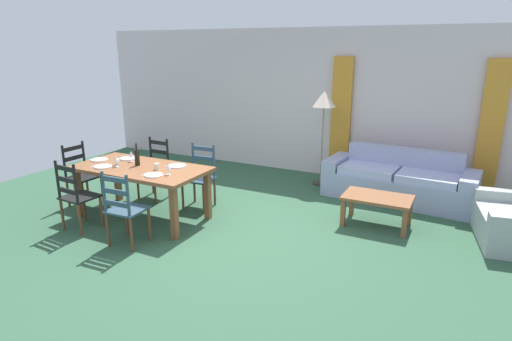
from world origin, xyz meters
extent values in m
cube|color=#2E543A|center=(0.00, 0.00, -0.01)|extent=(9.60, 9.60, 0.02)
cube|color=silver|center=(0.00, 3.30, 1.35)|extent=(9.60, 0.16, 2.70)
cube|color=orange|center=(0.52, 3.16, 1.10)|extent=(0.35, 0.08, 2.20)
cube|color=orange|center=(2.92, 3.16, 1.10)|extent=(0.35, 0.08, 2.20)
cube|color=brown|center=(-1.39, -0.01, 0.72)|extent=(1.90, 0.96, 0.05)
cube|color=brown|center=(-2.24, -0.39, 0.35)|extent=(0.08, 0.08, 0.70)
cube|color=brown|center=(-0.54, -0.39, 0.35)|extent=(0.08, 0.08, 0.70)
cube|color=brown|center=(-2.24, 0.37, 0.35)|extent=(0.08, 0.08, 0.70)
cube|color=brown|center=(-0.54, 0.37, 0.35)|extent=(0.08, 0.08, 0.70)
cube|color=black|center=(-1.85, -0.69, 0.45)|extent=(0.45, 0.43, 0.03)
cylinder|color=brown|center=(-2.02, -0.51, 0.22)|extent=(0.04, 0.04, 0.43)
cylinder|color=brown|center=(-1.66, -0.53, 0.22)|extent=(0.04, 0.04, 0.43)
cylinder|color=brown|center=(-2.04, -0.85, 0.22)|extent=(0.04, 0.04, 0.43)
cylinder|color=brown|center=(-1.68, -0.87, 0.22)|extent=(0.04, 0.04, 0.43)
cylinder|color=black|center=(-2.04, -0.85, 0.71)|extent=(0.04, 0.04, 0.50)
cylinder|color=black|center=(-1.68, -0.87, 0.71)|extent=(0.04, 0.04, 0.50)
cube|color=black|center=(-1.86, -0.86, 0.58)|extent=(0.38, 0.05, 0.06)
cube|color=black|center=(-1.86, -0.86, 0.73)|extent=(0.38, 0.05, 0.06)
cube|color=black|center=(-1.86, -0.86, 0.88)|extent=(0.38, 0.05, 0.06)
cube|color=#2E4757|center=(-0.97, -0.75, 0.45)|extent=(0.44, 0.42, 0.03)
cylinder|color=brown|center=(-1.16, -0.59, 0.22)|extent=(0.04, 0.04, 0.43)
cylinder|color=brown|center=(-0.80, -0.57, 0.22)|extent=(0.04, 0.04, 0.43)
cylinder|color=brown|center=(-1.14, -0.93, 0.22)|extent=(0.04, 0.04, 0.43)
cylinder|color=brown|center=(-0.78, -0.91, 0.22)|extent=(0.04, 0.04, 0.43)
cylinder|color=#2E4757|center=(-1.14, -0.93, 0.71)|extent=(0.04, 0.04, 0.50)
cylinder|color=#2E4757|center=(-0.78, -0.91, 0.71)|extent=(0.04, 0.04, 0.50)
cube|color=#2E4757|center=(-0.96, -0.92, 0.58)|extent=(0.38, 0.04, 0.06)
cube|color=#2E4757|center=(-0.96, -0.92, 0.73)|extent=(0.38, 0.04, 0.06)
cube|color=#2E4757|center=(-0.96, -0.92, 0.88)|extent=(0.38, 0.04, 0.06)
cube|color=black|center=(-1.80, 0.71, 0.45)|extent=(0.44, 0.42, 0.03)
cylinder|color=brown|center=(-1.63, 0.53, 0.22)|extent=(0.04, 0.04, 0.43)
cylinder|color=brown|center=(-1.99, 0.54, 0.22)|extent=(0.04, 0.04, 0.43)
cylinder|color=brown|center=(-1.62, 0.87, 0.22)|extent=(0.04, 0.04, 0.43)
cylinder|color=brown|center=(-1.97, 0.88, 0.22)|extent=(0.04, 0.04, 0.43)
cylinder|color=black|center=(-1.62, 0.87, 0.71)|extent=(0.04, 0.04, 0.50)
cylinder|color=black|center=(-1.97, 0.88, 0.71)|extent=(0.04, 0.04, 0.50)
cube|color=black|center=(-1.79, 0.88, 0.58)|extent=(0.38, 0.04, 0.06)
cube|color=black|center=(-1.79, 0.88, 0.73)|extent=(0.38, 0.04, 0.06)
cube|color=black|center=(-1.79, 0.88, 0.88)|extent=(0.38, 0.04, 0.06)
cube|color=#2B455B|center=(-0.91, 0.68, 0.45)|extent=(0.45, 0.43, 0.03)
cylinder|color=brown|center=(-0.72, 0.53, 0.22)|extent=(0.04, 0.04, 0.43)
cylinder|color=brown|center=(-1.08, 0.50, 0.22)|extent=(0.04, 0.04, 0.43)
cylinder|color=brown|center=(-0.74, 0.87, 0.22)|extent=(0.04, 0.04, 0.43)
cylinder|color=brown|center=(-1.10, 0.84, 0.22)|extent=(0.04, 0.04, 0.43)
cylinder|color=#2B455B|center=(-0.74, 0.87, 0.71)|extent=(0.04, 0.04, 0.50)
cylinder|color=#2B455B|center=(-1.10, 0.84, 0.71)|extent=(0.04, 0.04, 0.50)
cube|color=#2B455B|center=(-0.92, 0.85, 0.58)|extent=(0.38, 0.05, 0.06)
cube|color=#2B455B|center=(-0.92, 0.85, 0.73)|extent=(0.38, 0.05, 0.06)
cube|color=#2B455B|center=(-0.92, 0.85, 0.88)|extent=(0.38, 0.05, 0.06)
cube|color=black|center=(-2.52, -0.03, 0.45)|extent=(0.41, 0.43, 0.03)
cylinder|color=brown|center=(-2.35, 0.14, 0.22)|extent=(0.04, 0.04, 0.43)
cylinder|color=brown|center=(-2.36, -0.22, 0.22)|extent=(0.04, 0.04, 0.43)
cylinder|color=brown|center=(-2.69, 0.15, 0.22)|extent=(0.04, 0.04, 0.43)
cylinder|color=brown|center=(-2.70, -0.21, 0.22)|extent=(0.04, 0.04, 0.43)
cylinder|color=black|center=(-2.69, 0.15, 0.71)|extent=(0.04, 0.04, 0.50)
cylinder|color=black|center=(-2.70, -0.21, 0.71)|extent=(0.04, 0.04, 0.50)
cube|color=black|center=(-2.69, -0.03, 0.58)|extent=(0.04, 0.38, 0.06)
cube|color=black|center=(-2.69, -0.03, 0.73)|extent=(0.04, 0.38, 0.06)
cube|color=black|center=(-2.69, -0.03, 0.88)|extent=(0.04, 0.38, 0.06)
cylinder|color=white|center=(-1.84, -0.26, 0.76)|extent=(0.24, 0.24, 0.02)
cube|color=silver|center=(-1.99, -0.26, 0.75)|extent=(0.02, 0.17, 0.01)
cylinder|color=white|center=(-0.94, -0.26, 0.76)|extent=(0.24, 0.24, 0.02)
cube|color=silver|center=(-1.09, -0.26, 0.75)|extent=(0.02, 0.17, 0.01)
cylinder|color=white|center=(-1.84, 0.24, 0.76)|extent=(0.24, 0.24, 0.02)
cube|color=silver|center=(-1.99, 0.24, 0.75)|extent=(0.03, 0.17, 0.01)
cylinder|color=white|center=(-0.94, 0.24, 0.76)|extent=(0.24, 0.24, 0.02)
cube|color=silver|center=(-1.09, 0.24, 0.75)|extent=(0.03, 0.17, 0.01)
cylinder|color=white|center=(-2.17, -0.01, 0.76)|extent=(0.24, 0.24, 0.02)
cube|color=silver|center=(-2.32, -0.01, 0.75)|extent=(0.02, 0.17, 0.01)
cylinder|color=black|center=(-1.48, 0.04, 0.86)|extent=(0.07, 0.07, 0.22)
cylinder|color=black|center=(-1.48, 0.04, 1.01)|extent=(0.02, 0.02, 0.08)
cylinder|color=black|center=(-1.48, 0.04, 1.06)|extent=(0.03, 0.03, 0.02)
cylinder|color=white|center=(-1.69, -0.16, 0.75)|extent=(0.06, 0.06, 0.01)
cylinder|color=white|center=(-1.69, -0.16, 0.79)|extent=(0.01, 0.01, 0.07)
cone|color=white|center=(-1.69, -0.16, 0.87)|extent=(0.06, 0.06, 0.08)
cylinder|color=white|center=(-0.80, -0.14, 0.75)|extent=(0.06, 0.06, 0.01)
cylinder|color=white|center=(-0.80, -0.14, 0.79)|extent=(0.01, 0.01, 0.07)
cone|color=white|center=(-0.80, -0.14, 0.87)|extent=(0.06, 0.06, 0.08)
cylinder|color=white|center=(-1.69, 0.15, 0.75)|extent=(0.06, 0.06, 0.01)
cylinder|color=white|center=(-1.69, 0.15, 0.79)|extent=(0.01, 0.01, 0.07)
cone|color=white|center=(-1.69, 0.15, 0.87)|extent=(0.06, 0.06, 0.08)
cylinder|color=beige|center=(-1.09, -0.02, 0.80)|extent=(0.07, 0.07, 0.09)
cylinder|color=beige|center=(-1.74, -0.09, 0.80)|extent=(0.07, 0.07, 0.09)
cube|color=#969CBF|center=(1.72, 2.36, 0.20)|extent=(1.86, 0.94, 0.40)
cube|color=#969CBF|center=(1.75, 2.66, 0.40)|extent=(1.81, 0.34, 0.80)
cube|color=#969CBF|center=(2.74, 2.28, 0.29)|extent=(0.30, 0.82, 0.58)
cube|color=#969CBF|center=(0.71, 2.44, 0.29)|extent=(0.30, 0.82, 0.58)
cube|color=#A8AFD6|center=(2.17, 2.27, 0.46)|extent=(0.91, 0.71, 0.12)
cube|color=#A8AFD6|center=(1.27, 2.34, 0.46)|extent=(0.91, 0.71, 0.12)
cube|color=brown|center=(1.64, 1.21, 0.40)|extent=(0.90, 0.56, 0.04)
cube|color=brown|center=(1.24, 0.98, 0.19)|extent=(0.06, 0.06, 0.38)
cube|color=brown|center=(2.04, 0.98, 0.19)|extent=(0.06, 0.06, 0.38)
cube|color=brown|center=(1.24, 1.44, 0.19)|extent=(0.06, 0.06, 0.38)
cube|color=brown|center=(2.04, 1.44, 0.19)|extent=(0.06, 0.06, 0.38)
cube|color=#A0A9A8|center=(3.19, 1.94, 0.26)|extent=(0.82, 0.31, 0.52)
cylinder|color=#332D28|center=(0.37, 2.61, 0.01)|extent=(0.28, 0.28, 0.03)
cylinder|color=gray|center=(0.37, 2.61, 0.71)|extent=(0.03, 0.03, 1.35)
cone|color=beige|center=(0.37, 2.61, 1.51)|extent=(0.40, 0.40, 0.26)
camera|label=1|loc=(2.64, -4.36, 2.36)|focal=29.90mm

